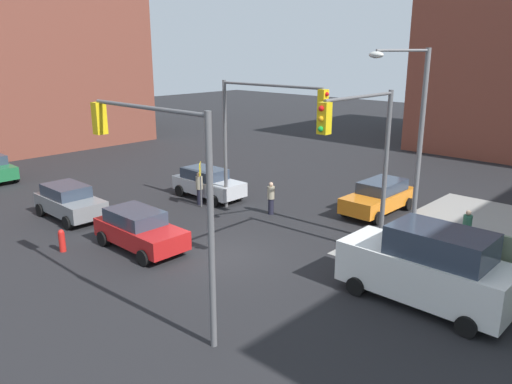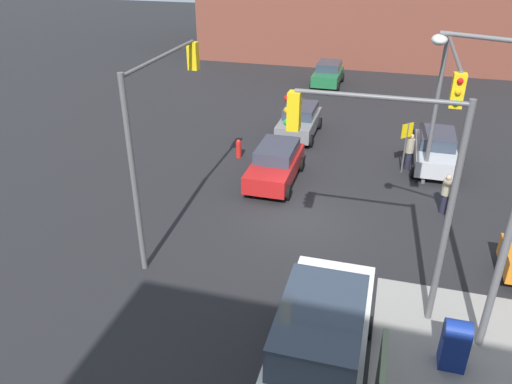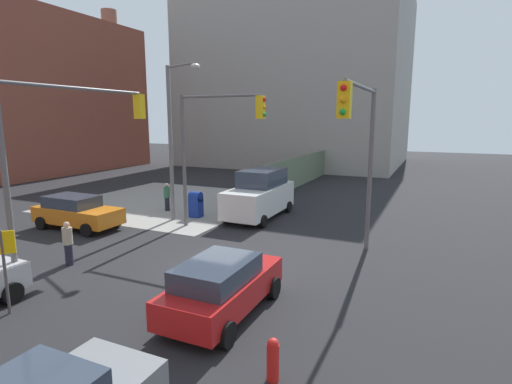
{
  "view_description": "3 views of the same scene",
  "coord_description": "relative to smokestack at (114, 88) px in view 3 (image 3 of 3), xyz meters",
  "views": [
    {
      "loc": [
        13.69,
        -12.56,
        7.94
      ],
      "look_at": [
        1.18,
        0.73,
        2.71
      ],
      "focal_mm": 35.0,
      "sensor_mm": 36.0,
      "label": 1
    },
    {
      "loc": [
        16.5,
        2.68,
        9.92
      ],
      "look_at": [
        1.24,
        -1.58,
        1.59
      ],
      "focal_mm": 35.0,
      "sensor_mm": 36.0,
      "label": 2
    },
    {
      "loc": [
        -11.9,
        -7.0,
        5.33
      ],
      "look_at": [
        2.19,
        -0.5,
        2.49
      ],
      "focal_mm": 28.0,
      "sensor_mm": 36.0,
      "label": 3
    }
  ],
  "objects": [
    {
      "name": "warning_sign_two_way",
      "position": [
        -31.94,
        -26.44,
        -7.42
      ],
      "size": [
        0.48,
        0.48,
        2.4
      ],
      "color": "#4C4C4C",
      "rests_on": "ground"
    },
    {
      "name": "fire_hydrant",
      "position": [
        -31.54,
        -34.2,
        -8.57
      ],
      "size": [
        0.26,
        0.26,
        0.94
      ],
      "color": "red",
      "rests_on": "ground"
    },
    {
      "name": "smokestack",
      "position": [
        0.0,
        0.0,
        0.0
      ],
      "size": [
        1.8,
        1.8,
        18.11
      ],
      "primitive_type": "cylinder",
      "color": "brown",
      "rests_on": "ground"
    },
    {
      "name": "building_loft_east",
      "position": [
        9.46,
        -20.92,
        0.87
      ],
      "size": [
        20.0,
        24.0,
        19.86
      ],
      "color": "#9E9B93",
      "rests_on": "ground"
    },
    {
      "name": "ground_plane",
      "position": [
        -26.54,
        -30.0,
        -9.06
      ],
      "size": [
        120.0,
        120.0,
        0.0
      ],
      "primitive_type": "plane",
      "color": "black"
    },
    {
      "name": "pedestrian_crossing",
      "position": [
        -19.74,
        -22.6,
        -8.2
      ],
      "size": [
        0.36,
        0.36,
        1.64
      ],
      "rotation": [
        0.0,
        0.0,
        2.53
      ],
      "color": "#2D664C",
      "rests_on": "ground"
    },
    {
      "name": "construction_fence",
      "position": [
        -6.84,
        -26.8,
        -7.86
      ],
      "size": [
        23.39,
        0.12,
        2.4
      ],
      "primitive_type": "cube",
      "color": "#607056",
      "rests_on": "ground"
    },
    {
      "name": "sedan_orange",
      "position": [
        -24.74,
        -20.93,
        -8.21
      ],
      "size": [
        2.02,
        4.47,
        1.62
      ],
      "color": "orange",
      "rests_on": "ground"
    },
    {
      "name": "street_lamp_corner",
      "position": [
        -21.47,
        -24.54,
        -4.35
      ],
      "size": [
        1.25,
        2.51,
        8.0
      ],
      "color": "slate",
      "rests_on": "ground"
    },
    {
      "name": "traffic_signal_ne_corner",
      "position": [
        -22.04,
        -27.18,
        -4.49
      ],
      "size": [
        0.36,
        4.52,
        6.5
      ],
      "color": "#59595B",
      "rests_on": "ground"
    },
    {
      "name": "mailbox_blue",
      "position": [
        -20.34,
        -25.0,
        -8.29
      ],
      "size": [
        0.56,
        0.64,
        1.43
      ],
      "color": "navy",
      "rests_on": "ground"
    },
    {
      "name": "pedestrian_waiting",
      "position": [
        -28.54,
        -24.8,
        -8.2
      ],
      "size": [
        0.36,
        0.36,
        1.65
      ],
      "rotation": [
        0.0,
        0.0,
        5.59
      ],
      "color": "#9E937A",
      "rests_on": "ground"
    },
    {
      "name": "traffic_signal_nw_corner",
      "position": [
        -28.6,
        -25.5,
        -4.38
      ],
      "size": [
        6.3,
        0.36,
        6.5
      ],
      "color": "#59595B",
      "rests_on": "ground"
    },
    {
      "name": "van_white_delivery",
      "position": [
        -18.85,
        -28.2,
        -7.78
      ],
      "size": [
        5.4,
        2.32,
        2.62
      ],
      "color": "white",
      "rests_on": "ground"
    },
    {
      "name": "hatchback_red",
      "position": [
        -29.49,
        -31.85,
        -8.21
      ],
      "size": [
        4.29,
        2.02,
        1.62
      ],
      "color": "#B21919",
      "rests_on": "ground"
    },
    {
      "name": "traffic_signal_se_corner",
      "position": [
        -24.14,
        -34.5,
        -4.42
      ],
      "size": [
        5.52,
        0.36,
        6.5
      ],
      "color": "#59595B",
      "rests_on": "ground"
    },
    {
      "name": "sidewalk_corner",
      "position": [
        -17.54,
        -21.0,
        -9.05
      ],
      "size": [
        12.0,
        12.0,
        0.01
      ],
      "primitive_type": "cube",
      "color": "gray",
      "rests_on": "ground"
    }
  ]
}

